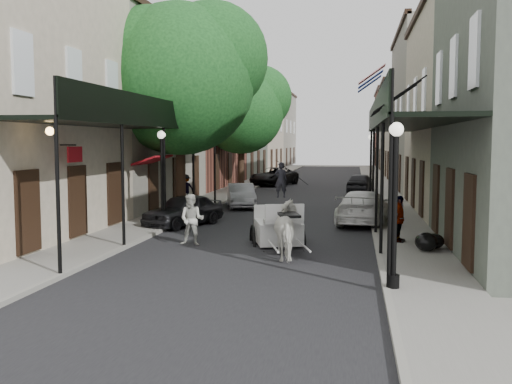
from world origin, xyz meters
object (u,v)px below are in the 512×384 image
at_px(tree_far, 247,107).
at_px(lamppost_right_far, 371,166).
at_px(lamppost_left, 162,177).
at_px(lamppost_right_near, 395,203).
at_px(pedestrian_sidewalk_right, 399,219).
at_px(car_right_near, 364,207).
at_px(car_left_far, 274,176).
at_px(car_right_far, 360,183).
at_px(horse, 290,230).
at_px(car_left_near, 183,210).
at_px(tree_near, 189,73).
at_px(pedestrian_sidewalk_left, 186,189).
at_px(pedestrian_walking, 192,220).
at_px(carriage, 276,211).
at_px(car_left_mid, 241,196).

bearing_deg(tree_far, lamppost_right_far, -36.51).
bearing_deg(lamppost_left, lamppost_right_far, 55.65).
xyz_separation_m(lamppost_right_near, pedestrian_sidewalk_right, (0.57, 6.10, -1.17)).
bearing_deg(lamppost_right_near, car_right_near, 92.60).
height_order(pedestrian_sidewalk_right, car_left_far, pedestrian_sidewalk_right).
xyz_separation_m(car_left_far, car_right_far, (6.65, -5.16, -0.05)).
relative_size(tree_far, horse, 4.37).
height_order(lamppost_right_far, car_left_near, lamppost_right_far).
xyz_separation_m(tree_near, lamppost_left, (0.10, -4.18, -4.44)).
height_order(horse, car_right_near, horse).
bearing_deg(lamppost_left, car_left_near, 65.90).
bearing_deg(car_right_near, pedestrian_sidewalk_left, -24.02).
height_order(lamppost_right_near, car_left_near, lamppost_right_near).
height_order(lamppost_right_near, horse, lamppost_right_near).
distance_m(pedestrian_sidewalk_left, car_left_far, 15.00).
xyz_separation_m(tree_near, tree_far, (-0.05, 14.00, -0.65)).
relative_size(pedestrian_walking, car_left_far, 0.33).
xyz_separation_m(lamppost_right_near, lamppost_left, (-8.20, 8.00, 0.00)).
xyz_separation_m(tree_near, pedestrian_walking, (2.15, -7.18, -5.64)).
xyz_separation_m(pedestrian_sidewalk_left, pedestrian_sidewalk_right, (10.47, -10.60, -0.00)).
height_order(lamppost_left, carriage, lamppost_left).
bearing_deg(car_right_far, horse, 92.17).
xyz_separation_m(tree_far, carriage, (4.87, -20.22, -4.76)).
bearing_deg(pedestrian_sidewalk_right, car_right_far, 21.00).
distance_m(tree_near, pedestrian_sidewalk_left, 7.38).
bearing_deg(tree_near, pedestrian_sidewalk_left, 109.51).
xyz_separation_m(pedestrian_sidewalk_left, car_left_mid, (3.20, -0.70, -0.27)).
bearing_deg(car_right_far, lamppost_left, 74.95).
relative_size(lamppost_right_near, car_left_near, 0.97).
xyz_separation_m(car_left_mid, car_right_near, (6.20, -5.00, 0.08)).
relative_size(pedestrian_walking, car_right_far, 0.44).
distance_m(lamppost_right_far, car_right_far, 6.46).
bearing_deg(car_right_near, lamppost_left, 28.51).
bearing_deg(lamppost_right_far, pedestrian_sidewalk_right, -87.64).
bearing_deg(car_left_near, tree_near, 124.65).
bearing_deg(pedestrian_sidewalk_left, lamppost_right_near, 79.60).
xyz_separation_m(lamppost_left, pedestrian_walking, (2.06, -3.00, -1.20)).
relative_size(horse, carriage, 0.71).
distance_m(horse, car_right_far, 22.93).
xyz_separation_m(lamppost_right_far, carriage, (-3.47, -14.04, -0.97)).
distance_m(tree_near, car_right_far, 17.15).
height_order(lamppost_right_near, car_left_mid, lamppost_right_near).
xyz_separation_m(tree_near, pedestrian_sidewalk_right, (8.87, -6.08, -5.60)).
xyz_separation_m(tree_near, car_right_near, (7.80, -1.18, -5.79)).
height_order(lamppost_right_near, pedestrian_sidewalk_left, lamppost_right_near).
bearing_deg(car_left_mid, tree_far, 83.57).
distance_m(lamppost_right_near, car_left_near, 12.02).
bearing_deg(carriage, horse, -90.00).
distance_m(horse, car_left_mid, 13.14).
relative_size(lamppost_right_near, car_left_far, 0.73).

